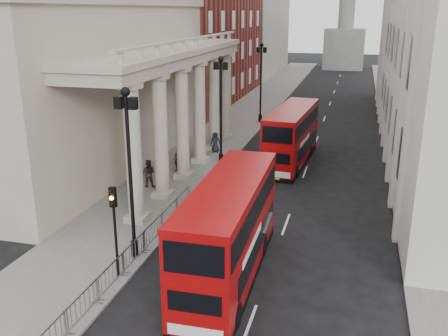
# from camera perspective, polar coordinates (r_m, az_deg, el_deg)

# --- Properties ---
(ground) EXTENTS (260.00, 260.00, 0.00)m
(ground) POSITION_cam_1_polar(r_m,az_deg,el_deg) (22.06, -13.13, -14.88)
(ground) COLOR black
(ground) RESTS_ON ground
(sidewalk_west) EXTENTS (6.00, 140.00, 0.12)m
(sidewalk_west) POSITION_cam_1_polar(r_m,az_deg,el_deg) (49.22, 0.04, 3.96)
(sidewalk_west) COLOR slate
(sidewalk_west) RESTS_ON ground
(sidewalk_east) EXTENTS (3.00, 140.00, 0.12)m
(sidewalk_east) POSITION_cam_1_polar(r_m,az_deg,el_deg) (47.82, 19.53, 2.52)
(sidewalk_east) COLOR slate
(sidewalk_east) RESTS_ON ground
(kerb) EXTENTS (0.20, 140.00, 0.14)m
(kerb) POSITION_cam_1_polar(r_m,az_deg,el_deg) (48.56, 3.41, 3.75)
(kerb) COLOR slate
(kerb) RESTS_ON ground
(portico_building) EXTENTS (9.00, 28.00, 12.00)m
(portico_building) POSITION_cam_1_polar(r_m,az_deg,el_deg) (39.96, -15.15, 8.84)
(portico_building) COLOR #9F9685
(portico_building) RESTS_ON ground
(brick_building) EXTENTS (9.00, 32.00, 22.00)m
(brick_building) POSITION_cam_1_polar(r_m,az_deg,el_deg) (67.21, -2.27, 17.02)
(brick_building) COLOR maroon
(brick_building) RESTS_ON ground
(west_building_far) EXTENTS (9.00, 30.00, 20.00)m
(west_building_far) POSITION_cam_1_polar(r_m,az_deg,el_deg) (98.25, 3.50, 16.61)
(west_building_far) COLOR #9F9685
(west_building_far) RESTS_ON ground
(east_building) EXTENTS (8.00, 55.00, 25.00)m
(east_building) POSITION_cam_1_polar(r_m,az_deg,el_deg) (48.67, 23.98, 17.15)
(east_building) COLOR beige
(east_building) RESTS_ON ground
(lamp_post_south) EXTENTS (1.05, 0.44, 8.32)m
(lamp_post_south) POSITION_cam_1_polar(r_m,az_deg,el_deg) (23.52, -10.75, 0.56)
(lamp_post_south) COLOR black
(lamp_post_south) RESTS_ON sidewalk_west
(lamp_post_mid) EXTENTS (1.05, 0.44, 8.32)m
(lamp_post_mid) POSITION_cam_1_polar(r_m,az_deg,el_deg) (38.15, -0.36, 7.39)
(lamp_post_mid) COLOR black
(lamp_post_mid) RESTS_ON sidewalk_west
(lamp_post_north) EXTENTS (1.05, 0.44, 8.32)m
(lamp_post_north) POSITION_cam_1_polar(r_m,az_deg,el_deg) (53.58, 4.25, 10.31)
(lamp_post_north) COLOR black
(lamp_post_north) RESTS_ON sidewalk_west
(traffic_light) EXTENTS (0.28, 0.33, 4.30)m
(traffic_light) POSITION_cam_1_polar(r_m,az_deg,el_deg) (22.39, -12.46, -5.35)
(traffic_light) COLOR black
(traffic_light) RESTS_ON sidewalk_west
(crowd_barriers) EXTENTS (0.50, 18.75, 1.10)m
(crowd_barriers) POSITION_cam_1_polar(r_m,az_deg,el_deg) (23.56, -11.47, -10.64)
(crowd_barriers) COLOR gray
(crowd_barriers) RESTS_ON sidewalk_west
(bus_near) EXTENTS (2.73, 10.56, 4.54)m
(bus_near) POSITION_cam_1_polar(r_m,az_deg,el_deg) (22.37, 0.59, -6.99)
(bus_near) COLOR #9E0709
(bus_near) RESTS_ON ground
(bus_far) EXTENTS (3.19, 10.38, 4.42)m
(bus_far) POSITION_cam_1_polar(r_m,az_deg,el_deg) (39.65, 7.75, 3.78)
(bus_far) COLOR #A50709
(bus_far) RESTS_ON ground
(pedestrian_a) EXTENTS (0.71, 0.51, 1.81)m
(pedestrian_a) POSITION_cam_1_polar(r_m,az_deg,el_deg) (37.40, -5.26, 0.98)
(pedestrian_a) COLOR black
(pedestrian_a) RESTS_ON sidewalk_west
(pedestrian_b) EXTENTS (1.05, 0.88, 1.92)m
(pedestrian_b) POSITION_cam_1_polar(r_m,az_deg,el_deg) (34.30, -8.64, -0.60)
(pedestrian_b) COLOR black
(pedestrian_b) RESTS_ON sidewalk_west
(pedestrian_c) EXTENTS (0.93, 0.69, 1.72)m
(pedestrian_c) POSITION_cam_1_polar(r_m,az_deg,el_deg) (42.35, -0.98, 2.97)
(pedestrian_c) COLOR black
(pedestrian_c) RESTS_ON sidewalk_west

